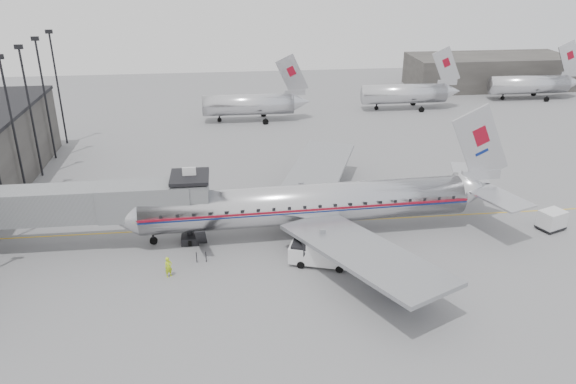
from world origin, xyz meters
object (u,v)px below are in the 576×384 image
object	(u,v)px
baggage_cart_white	(552,220)
ramp_worker	(168,267)
service_van	(321,251)
baggage_cart_navy	(406,286)
airliner	(313,204)

from	to	relation	value
baggage_cart_white	ramp_worker	world-z (taller)	baggage_cart_white
service_van	ramp_worker	size ratio (longest dim) A/B	3.14
service_van	baggage_cart_navy	bearing A→B (deg)	-23.65
airliner	ramp_worker	world-z (taller)	airliner
baggage_cart_white	service_van	bearing A→B (deg)	168.21
baggage_cart_navy	baggage_cart_white	bearing A→B (deg)	41.84
service_van	baggage_cart_navy	size ratio (longest dim) A/B	2.42
airliner	baggage_cart_navy	bearing A→B (deg)	-66.04
airliner	baggage_cart_white	size ratio (longest dim) A/B	12.94
baggage_cart_navy	ramp_worker	world-z (taller)	ramp_worker
baggage_cart_navy	baggage_cart_white	world-z (taller)	baggage_cart_white
baggage_cart_white	ramp_worker	size ratio (longest dim) A/B	1.64
service_van	baggage_cart_white	size ratio (longest dim) A/B	1.91
baggage_cart_white	ramp_worker	bearing A→B (deg)	165.43
service_van	baggage_cart_white	distance (m)	23.38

